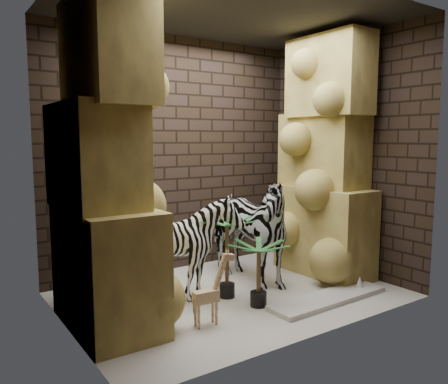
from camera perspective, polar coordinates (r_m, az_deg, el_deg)
floor at (r=5.04m, az=1.07°, el=-12.99°), size 3.50×3.50×0.00m
ceiling at (r=4.91m, az=1.15°, el=22.09°), size 3.50×3.50×0.00m
wall_back at (r=5.81m, az=-6.07°, el=4.75°), size 3.50×0.00×3.50m
wall_front at (r=3.79m, az=12.12°, el=3.51°), size 3.50×0.00×3.50m
wall_left at (r=3.99m, az=-19.86°, el=3.42°), size 0.00×3.00×3.00m
wall_right at (r=5.93m, az=15.09°, el=4.60°), size 0.00×3.00×3.00m
rock_pillar_left at (r=4.10m, az=-15.11°, el=3.67°), size 0.68×1.30×3.00m
rock_pillar_right at (r=5.68m, az=12.91°, el=4.57°), size 0.58×1.25×3.00m
zebra_right at (r=5.26m, az=2.64°, el=-3.70°), size 0.78×1.31×1.49m
zebra_left at (r=4.80m, az=-5.22°, el=-7.55°), size 0.95×1.16×1.04m
giraffe_toy at (r=4.16m, az=-2.36°, el=-12.25°), size 0.37×0.15×0.70m
palm_front at (r=4.83m, az=0.39°, el=-8.33°), size 0.36×0.36×0.89m
palm_back at (r=4.62m, az=4.45°, el=-10.40°), size 0.36×0.36×0.68m
surfboard at (r=4.98m, az=13.25°, el=-13.10°), size 1.48×0.40×0.05m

